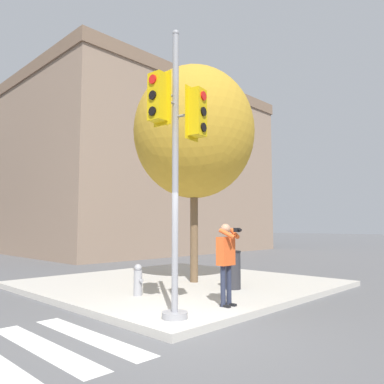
% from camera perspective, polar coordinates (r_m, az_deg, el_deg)
% --- Properties ---
extents(ground_plane, '(160.00, 160.00, 0.00)m').
position_cam_1_polar(ground_plane, '(7.08, -2.87, -20.46)').
color(ground_plane, '#5B5B5E').
extents(sidewalk_corner, '(8.00, 8.00, 0.15)m').
position_cam_1_polar(sidewalk_corner, '(11.91, -2.02, -13.81)').
color(sidewalk_corner, '#BCB7AD').
rests_on(sidewalk_corner, ground_plane).
extents(traffic_signal_pole, '(0.94, 1.33, 5.61)m').
position_cam_1_polar(traffic_signal_pole, '(7.28, -3.09, 8.69)').
color(traffic_signal_pole, '#939399').
rests_on(traffic_signal_pole, sidewalk_corner).
extents(person_photographer, '(0.50, 0.53, 1.76)m').
position_cam_1_polar(person_photographer, '(8.26, 5.24, -9.66)').
color(person_photographer, black).
rests_on(person_photographer, sidewalk_corner).
extents(street_tree, '(3.80, 3.80, 6.76)m').
position_cam_1_polar(street_tree, '(11.99, 0.31, 9.04)').
color(street_tree, brown).
rests_on(street_tree, sidewalk_corner).
extents(fire_hydrant, '(0.21, 0.27, 0.77)m').
position_cam_1_polar(fire_hydrant, '(9.58, -8.24, -13.13)').
color(fire_hydrant, '#99999E').
rests_on(fire_hydrant, sidewalk_corner).
extents(trash_bin, '(0.46, 0.46, 1.03)m').
position_cam_1_polar(trash_bin, '(10.51, 6.19, -11.69)').
color(trash_bin, '#2D2D33').
rests_on(trash_bin, sidewalk_corner).
extents(building_right, '(17.44, 13.62, 11.84)m').
position_cam_1_polar(building_right, '(29.35, -8.39, 2.87)').
color(building_right, gray).
rests_on(building_right, ground_plane).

